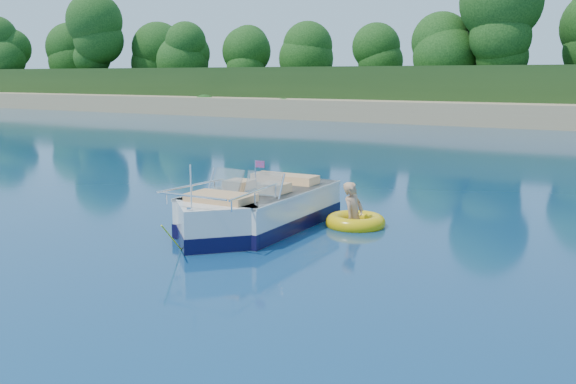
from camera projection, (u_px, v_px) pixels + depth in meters
name	position (u px, v px, depth m)	size (l,w,h in m)	color
ground	(291.00, 298.00, 9.65)	(160.00, 160.00, 0.00)	#0A2347
motorboat	(254.00, 213.00, 13.88)	(2.17, 5.72, 1.90)	white
tow_tube	(355.00, 222.00, 14.22)	(1.41, 1.41, 0.35)	#EABB0A
boy	(354.00, 226.00, 14.22)	(0.60, 0.39, 1.64)	tan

